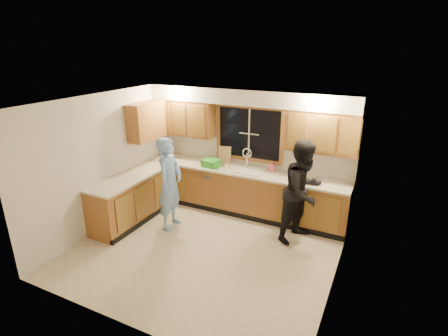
% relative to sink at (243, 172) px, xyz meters
% --- Properties ---
extents(floor, '(4.20, 4.20, 0.00)m').
position_rel_sink_xyz_m(floor, '(0.00, -1.60, -0.86)').
color(floor, beige).
rests_on(floor, ground).
extents(ceiling, '(4.20, 4.20, 0.00)m').
position_rel_sink_xyz_m(ceiling, '(0.00, -1.60, 1.64)').
color(ceiling, silver).
extents(wall_back, '(4.20, 0.00, 4.20)m').
position_rel_sink_xyz_m(wall_back, '(0.00, 0.30, 0.39)').
color(wall_back, silver).
rests_on(wall_back, ground).
extents(wall_left, '(0.00, 3.80, 3.80)m').
position_rel_sink_xyz_m(wall_left, '(-2.10, -1.60, 0.39)').
color(wall_left, silver).
rests_on(wall_left, ground).
extents(wall_right, '(0.00, 3.80, 3.80)m').
position_rel_sink_xyz_m(wall_right, '(2.10, -1.60, 0.39)').
color(wall_right, silver).
rests_on(wall_right, ground).
extents(base_cabinets_back, '(4.20, 0.60, 0.88)m').
position_rel_sink_xyz_m(base_cabinets_back, '(0.00, -0.00, -0.42)').
color(base_cabinets_back, '#965E2B').
rests_on(base_cabinets_back, ground).
extents(base_cabinets_left, '(0.60, 1.90, 0.88)m').
position_rel_sink_xyz_m(base_cabinets_left, '(-1.80, -1.25, -0.42)').
color(base_cabinets_left, '#965E2B').
rests_on(base_cabinets_left, ground).
extents(countertop_back, '(4.20, 0.63, 0.04)m').
position_rel_sink_xyz_m(countertop_back, '(0.00, -0.02, 0.04)').
color(countertop_back, beige).
rests_on(countertop_back, base_cabinets_back).
extents(countertop_left, '(0.63, 1.90, 0.04)m').
position_rel_sink_xyz_m(countertop_left, '(-1.79, -1.25, 0.04)').
color(countertop_left, beige).
rests_on(countertop_left, base_cabinets_left).
extents(upper_cabinets_left, '(1.35, 0.33, 0.75)m').
position_rel_sink_xyz_m(upper_cabinets_left, '(-1.43, 0.13, 0.96)').
color(upper_cabinets_left, '#965E2B').
rests_on(upper_cabinets_left, wall_back).
extents(upper_cabinets_right, '(1.35, 0.33, 0.75)m').
position_rel_sink_xyz_m(upper_cabinets_right, '(1.43, 0.13, 0.96)').
color(upper_cabinets_right, '#965E2B').
rests_on(upper_cabinets_right, wall_back).
extents(upper_cabinets_return, '(0.33, 0.90, 0.75)m').
position_rel_sink_xyz_m(upper_cabinets_return, '(-1.94, -0.48, 0.96)').
color(upper_cabinets_return, '#965E2B').
rests_on(upper_cabinets_return, wall_left).
extents(soffit, '(4.20, 0.35, 0.30)m').
position_rel_sink_xyz_m(soffit, '(0.00, 0.12, 1.49)').
color(soffit, silver).
rests_on(soffit, wall_back).
extents(window_frame, '(1.44, 0.03, 1.14)m').
position_rel_sink_xyz_m(window_frame, '(0.00, 0.29, 0.74)').
color(window_frame, black).
rests_on(window_frame, wall_back).
extents(sink, '(0.86, 0.52, 0.57)m').
position_rel_sink_xyz_m(sink, '(0.00, 0.00, 0.00)').
color(sink, white).
rests_on(sink, countertop_back).
extents(dishwasher, '(0.60, 0.56, 0.82)m').
position_rel_sink_xyz_m(dishwasher, '(-0.85, -0.01, -0.45)').
color(dishwasher, silver).
rests_on(dishwasher, floor).
extents(stove, '(0.58, 0.75, 0.90)m').
position_rel_sink_xyz_m(stove, '(-1.80, -1.82, -0.41)').
color(stove, silver).
rests_on(stove, floor).
extents(man, '(0.50, 0.69, 1.75)m').
position_rel_sink_xyz_m(man, '(-0.97, -1.16, 0.01)').
color(man, '#7BAAEA').
rests_on(man, floor).
extents(woman, '(0.99, 1.09, 1.82)m').
position_rel_sink_xyz_m(woman, '(1.35, -0.52, 0.05)').
color(woman, black).
rests_on(woman, floor).
extents(knife_block, '(0.14, 0.14, 0.20)m').
position_rel_sink_xyz_m(knife_block, '(-1.77, 0.07, 0.16)').
color(knife_block, olive).
rests_on(knife_block, countertop_back).
extents(cutting_board, '(0.29, 0.15, 0.36)m').
position_rel_sink_xyz_m(cutting_board, '(-0.52, 0.22, 0.24)').
color(cutting_board, tan).
rests_on(cutting_board, countertop_back).
extents(dish_crate, '(0.36, 0.34, 0.15)m').
position_rel_sink_xyz_m(dish_crate, '(-0.67, -0.09, 0.13)').
color(dish_crate, green).
rests_on(dish_crate, countertop_back).
extents(soap_bottle, '(0.10, 0.10, 0.21)m').
position_rel_sink_xyz_m(soap_bottle, '(0.54, 0.18, 0.16)').
color(soap_bottle, '#EF5A85').
rests_on(soap_bottle, countertop_back).
extents(bowl, '(0.27, 0.27, 0.05)m').
position_rel_sink_xyz_m(bowl, '(1.16, -0.04, 0.08)').
color(bowl, silver).
rests_on(bowl, countertop_back).
extents(can_left, '(0.08, 0.08, 0.12)m').
position_rel_sink_xyz_m(can_left, '(-0.26, -0.09, 0.11)').
color(can_left, beige).
rests_on(can_left, countertop_back).
extents(can_right, '(0.08, 0.08, 0.12)m').
position_rel_sink_xyz_m(can_right, '(-0.33, -0.18, 0.12)').
color(can_right, beige).
rests_on(can_right, countertop_back).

